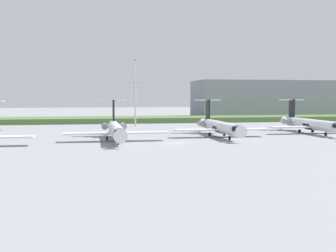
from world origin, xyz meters
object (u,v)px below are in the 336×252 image
at_px(regional_jet_fourth, 310,124).
at_px(antenna_mast, 135,99).
at_px(regional_jet_third, 219,126).
at_px(regional_jet_second, 116,129).

relative_size(regional_jet_fourth, antenna_mast, 1.42).
relative_size(regional_jet_third, regional_jet_fourth, 1.00).
bearing_deg(regional_jet_third, regional_jet_second, -168.63).
bearing_deg(antenna_mast, regional_jet_fourth, -36.65).
xyz_separation_m(regional_jet_third, regional_jet_fourth, (26.51, 4.89, 0.00)).
bearing_deg(regional_jet_second, regional_jet_fourth, 10.90).
bearing_deg(antenna_mast, regional_jet_second, -101.46).
bearing_deg(regional_jet_second, regional_jet_third, 11.37).
distance_m(regional_jet_second, antenna_mast, 43.55).
bearing_deg(regional_jet_fourth, regional_jet_third, -169.56).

